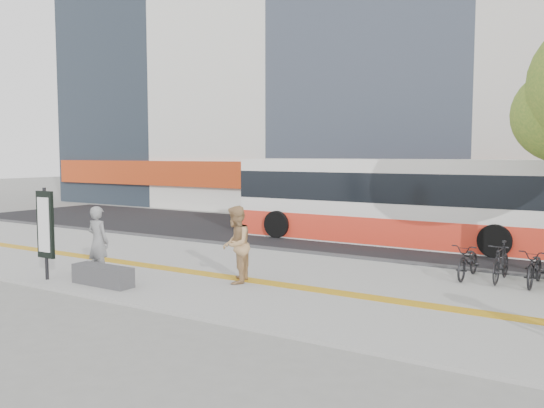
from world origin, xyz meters
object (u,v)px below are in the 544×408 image
Objects in this scene: signboard at (45,226)px; seated_woman at (98,242)px; bench at (103,275)px; bus at (387,203)px; pedestrian_tan at (236,245)px.

signboard is 1.26m from seated_woman.
bus reaches higher than bench.
seated_woman is (-0.80, 0.58, 0.64)m from bench.
seated_woman is 0.96× the size of pedestrian_tan.
pedestrian_tan reaches higher than bench.
signboard is at bearing -115.27° from bus.
signboard reaches higher than bench.
pedestrian_tan is (2.43, 1.81, 0.67)m from bench.
bus is 7.93m from pedestrian_tan.
bench is at bearing -107.85° from bus.
seated_woman is at bearing -113.27° from bus.
pedestrian_tan is (-0.69, -7.89, -0.42)m from bus.
bench is at bearing 10.81° from signboard.
bus reaches higher than signboard.
signboard is 4.57m from pedestrian_tan.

